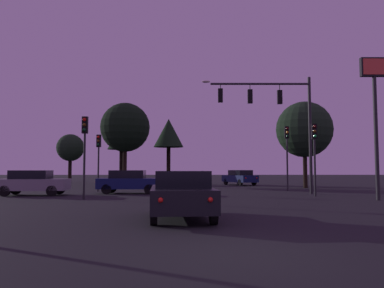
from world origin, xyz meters
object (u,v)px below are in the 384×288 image
at_px(traffic_light_median, 314,145).
at_px(tree_center_horizon, 169,134).
at_px(traffic_light_far_side, 287,145).
at_px(tree_behind_sign, 125,128).
at_px(car_nearside_lane, 181,194).
at_px(traffic_light_corner_left, 99,151).
at_px(car_far_lane, 240,177).
at_px(traffic_signal_mast_arm, 276,110).
at_px(car_crossing_left, 129,181).
at_px(traffic_light_corner_right, 85,141).
at_px(tree_right_cluster, 304,130).
at_px(tree_lot_edge, 122,137).
at_px(car_crossing_right, 33,182).
at_px(tree_left_far, 70,148).
at_px(store_sign_illuminated, 375,96).

distance_m(traffic_light_median, tree_center_horizon, 22.16).
relative_size(traffic_light_far_side, tree_behind_sign, 0.58).
xyz_separation_m(car_nearside_lane, tree_behind_sign, (-5.91, 24.98, 4.95)).
bearing_deg(traffic_light_corner_left, car_far_lane, 43.21).
relative_size(traffic_signal_mast_arm, car_crossing_left, 1.80).
bearing_deg(traffic_light_corner_right, car_nearside_lane, -56.43).
distance_m(traffic_signal_mast_arm, traffic_light_corner_right, 12.17).
height_order(traffic_light_corner_right, tree_right_cluster, tree_right_cluster).
xyz_separation_m(traffic_light_far_side, car_nearside_lane, (-7.64, -15.53, -2.57)).
bearing_deg(traffic_light_corner_left, tree_lot_edge, 94.89).
bearing_deg(traffic_light_corner_left, traffic_light_corner_right, -82.78).
bearing_deg(car_crossing_right, car_far_lane, 45.33).
xyz_separation_m(car_nearside_lane, tree_center_horizon, (-1.81, 29.60, 4.79)).
height_order(traffic_light_corner_right, car_crossing_right, traffic_light_corner_right).
relative_size(traffic_light_corner_right, car_nearside_lane, 1.02).
bearing_deg(tree_behind_sign, traffic_signal_mast_arm, -47.60).
relative_size(car_far_lane, tree_right_cluster, 0.61).
height_order(car_crossing_right, car_far_lane, same).
height_order(car_nearside_lane, tree_center_horizon, tree_center_horizon).
distance_m(traffic_light_corner_right, traffic_light_far_side, 14.98).
distance_m(tree_left_far, tree_right_cluster, 27.24).
distance_m(tree_right_cluster, tree_lot_edge, 22.54).
relative_size(traffic_signal_mast_arm, tree_center_horizon, 1.05).
bearing_deg(traffic_light_far_side, tree_center_horizon, 123.91).
bearing_deg(traffic_light_corner_right, car_crossing_right, 142.20).
bearing_deg(tree_center_horizon, traffic_light_corner_left, -106.40).
relative_size(traffic_light_median, tree_right_cluster, 0.57).
relative_size(car_nearside_lane, tree_behind_sign, 0.53).
bearing_deg(traffic_light_median, tree_center_horizon, 115.57).
bearing_deg(traffic_light_far_side, car_crossing_left, -165.83).
distance_m(car_far_lane, tree_right_cluster, 8.62).
height_order(tree_behind_sign, tree_lot_edge, tree_behind_sign).
relative_size(traffic_light_median, tree_lot_edge, 0.60).
distance_m(traffic_light_median, car_crossing_right, 17.06).
distance_m(tree_center_horizon, tree_lot_edge, 7.10).
xyz_separation_m(tree_behind_sign, tree_center_horizon, (4.09, 4.62, -0.15)).
bearing_deg(traffic_light_corner_left, tree_right_cluster, 17.77).
xyz_separation_m(car_crossing_left, tree_right_cluster, (14.03, 7.50, 4.26)).
height_order(traffic_light_corner_left, car_crossing_right, traffic_light_corner_left).
xyz_separation_m(car_nearside_lane, car_far_lane, (5.59, 25.91, -0.00)).
bearing_deg(traffic_light_corner_right, traffic_light_corner_left, 97.22).
bearing_deg(traffic_signal_mast_arm, tree_left_far, 133.40).
height_order(car_crossing_left, tree_right_cluster, tree_right_cluster).
relative_size(traffic_light_corner_right, tree_behind_sign, 0.54).
relative_size(tree_behind_sign, tree_center_horizon, 1.13).
bearing_deg(traffic_light_corner_right, tree_behind_sign, 92.16).
distance_m(car_far_lane, tree_behind_sign, 12.55).
height_order(traffic_signal_mast_arm, car_nearside_lane, traffic_signal_mast_arm).
bearing_deg(traffic_light_corner_right, store_sign_illuminated, -3.29).
xyz_separation_m(traffic_light_far_side, car_crossing_left, (-11.22, -2.83, -2.57)).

